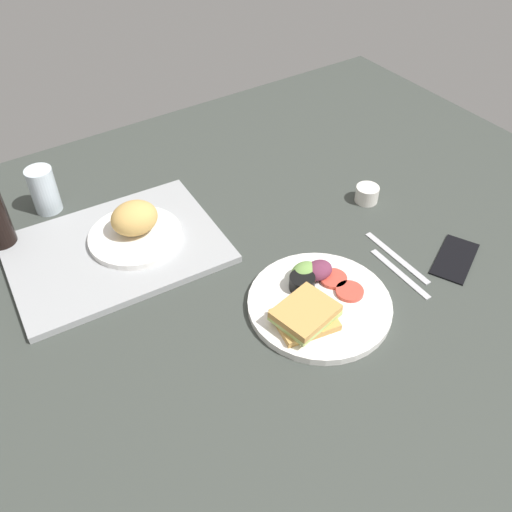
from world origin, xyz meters
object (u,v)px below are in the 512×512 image
object	(u,v)px
knife	(397,257)
espresso_cup	(367,194)
drinking_glass	(44,190)
fork	(400,273)
serving_tray	(116,250)
plate_with_salad	(316,301)
cell_phone	(455,258)
bread_plate_near	(135,227)

from	to	relation	value
knife	espresso_cup	bearing A→B (deg)	-22.55
drinking_glass	espresso_cup	xyz separation A→B (cm)	(65.90, -39.44, -3.61)
drinking_glass	knife	distance (cm)	82.38
fork	knife	distance (cm)	5.00
serving_tray	fork	size ratio (longest dim) A/B	2.65
serving_tray	drinking_glass	bearing A→B (deg)	107.39
plate_with_salad	cell_phone	bearing A→B (deg)	-9.70
fork	knife	size ratio (longest dim) A/B	0.89
knife	cell_phone	xyz separation A→B (cm)	(10.16, -7.37, 0.15)
plate_with_salad	cell_phone	distance (cm)	34.34
serving_tray	bread_plate_near	bearing A→B (deg)	5.18
plate_with_salad	fork	distance (cm)	20.85
bread_plate_near	cell_phone	xyz separation A→B (cm)	(55.08, -43.17, -4.13)
drinking_glass	espresso_cup	distance (cm)	76.88
fork	serving_tray	bearing A→B (deg)	51.58
serving_tray	cell_phone	distance (cm)	73.97
fork	bread_plate_near	bearing A→B (deg)	47.83
serving_tray	plate_with_salad	distance (cm)	45.49
drinking_glass	bread_plate_near	bearing A→B (deg)	-61.07
knife	bread_plate_near	bearing A→B (deg)	52.31
knife	cell_phone	bearing A→B (deg)	-125.07
fork	cell_phone	size ratio (longest dim) A/B	1.18
plate_with_salad	drinking_glass	xyz separation A→B (cm)	(-33.90, 60.27, 3.90)
serving_tray	cell_phone	size ratio (longest dim) A/B	3.13
serving_tray	bread_plate_near	xyz separation A→B (cm)	(5.33, 0.48, 3.73)
espresso_cup	bread_plate_near	bearing A→B (deg)	162.73
plate_with_salad	fork	size ratio (longest dim) A/B	1.68
drinking_glass	fork	xyz separation A→B (cm)	(54.56, -62.68, -5.36)
plate_with_salad	cell_phone	size ratio (longest dim) A/B	1.98
espresso_cup	knife	distance (cm)	21.04
serving_tray	fork	xyz separation A→B (cm)	(47.25, -39.32, -0.55)
cell_phone	fork	bearing A→B (deg)	139.09
drinking_glass	knife	world-z (taller)	drinking_glass
drinking_glass	serving_tray	bearing A→B (deg)	-72.61
serving_tray	plate_with_salad	size ratio (longest dim) A/B	1.58
serving_tray	espresso_cup	xyz separation A→B (cm)	(58.58, -16.07, 1.20)
drinking_glass	espresso_cup	bearing A→B (deg)	-30.90
serving_tray	bread_plate_near	size ratio (longest dim) A/B	2.19
espresso_cup	cell_phone	world-z (taller)	espresso_cup
drinking_glass	knife	xyz separation A→B (cm)	(57.56, -58.68, -5.36)
bread_plate_near	knife	world-z (taller)	bread_plate_near
drinking_glass	cell_phone	size ratio (longest dim) A/B	0.78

